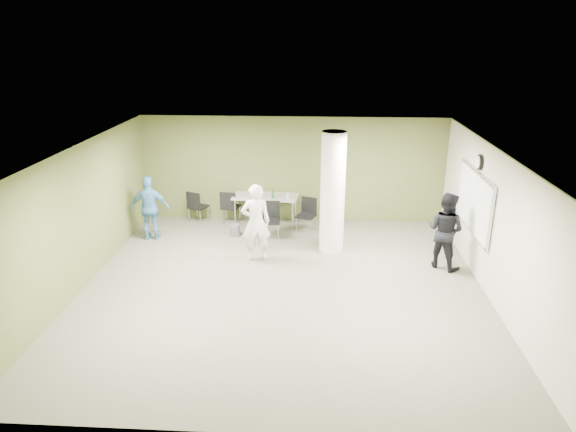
# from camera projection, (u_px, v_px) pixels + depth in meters

# --- Properties ---
(floor) EXTENTS (8.00, 8.00, 0.00)m
(floor) POSITION_uv_depth(u_px,v_px,m) (283.00, 288.00, 10.32)
(floor) COLOR #565444
(floor) RESTS_ON ground
(ceiling) EXTENTS (8.00, 8.00, 0.00)m
(ceiling) POSITION_uv_depth(u_px,v_px,m) (283.00, 151.00, 9.36)
(ceiling) COLOR white
(ceiling) RESTS_ON wall_back
(wall_back) EXTENTS (8.00, 2.80, 0.02)m
(wall_back) POSITION_uv_depth(u_px,v_px,m) (293.00, 170.00, 13.60)
(wall_back) COLOR #525A2A
(wall_back) RESTS_ON floor
(wall_left) EXTENTS (0.02, 8.00, 2.80)m
(wall_left) POSITION_uv_depth(u_px,v_px,m) (80.00, 218.00, 10.06)
(wall_left) COLOR #525A2A
(wall_left) RESTS_ON floor
(wall_right_cream) EXTENTS (0.02, 8.00, 2.80)m
(wall_right_cream) POSITION_uv_depth(u_px,v_px,m) (495.00, 227.00, 9.62)
(wall_right_cream) COLOR #C0B49F
(wall_right_cream) RESTS_ON floor
(column) EXTENTS (0.56, 0.56, 2.80)m
(column) POSITION_uv_depth(u_px,v_px,m) (333.00, 193.00, 11.66)
(column) COLOR silver
(column) RESTS_ON floor
(whiteboard) EXTENTS (0.05, 2.30, 1.30)m
(whiteboard) POSITION_uv_depth(u_px,v_px,m) (474.00, 202.00, 10.72)
(whiteboard) COLOR silver
(whiteboard) RESTS_ON wall_right_cream
(wall_clock) EXTENTS (0.06, 0.32, 0.32)m
(wall_clock) POSITION_uv_depth(u_px,v_px,m) (479.00, 162.00, 10.43)
(wall_clock) COLOR black
(wall_clock) RESTS_ON wall_right_cream
(folding_table) EXTENTS (1.73, 0.86, 1.05)m
(folding_table) POSITION_uv_depth(u_px,v_px,m) (266.00, 198.00, 13.43)
(folding_table) COLOR #979691
(folding_table) RESTS_ON floor
(wastebasket) EXTENTS (0.26, 0.26, 0.30)m
(wastebasket) POSITION_uv_depth(u_px,v_px,m) (235.00, 230.00, 12.88)
(wastebasket) COLOR #4C4C4C
(wastebasket) RESTS_ON floor
(chair_back_left) EXTENTS (0.57, 0.57, 0.88)m
(chair_back_left) POSITION_uv_depth(u_px,v_px,m) (196.00, 205.00, 13.64)
(chair_back_left) COLOR black
(chair_back_left) RESTS_ON floor
(chair_back_right) EXTENTS (0.52, 0.52, 0.90)m
(chair_back_right) POSITION_uv_depth(u_px,v_px,m) (229.00, 205.00, 13.58)
(chair_back_right) COLOR black
(chair_back_right) RESTS_ON floor
(chair_table_left) EXTENTS (0.46, 0.46, 0.90)m
(chair_table_left) POSITION_uv_depth(u_px,v_px,m) (271.00, 217.00, 12.71)
(chair_table_left) COLOR black
(chair_table_left) RESTS_ON floor
(chair_table_right) EXTENTS (0.57, 0.57, 0.87)m
(chair_table_right) POSITION_uv_depth(u_px,v_px,m) (307.00, 212.00, 13.09)
(chair_table_right) COLOR black
(chair_table_right) RESTS_ON floor
(woman_white) EXTENTS (0.72, 0.56, 1.76)m
(woman_white) POSITION_uv_depth(u_px,v_px,m) (256.00, 222.00, 11.32)
(woman_white) COLOR silver
(woman_white) RESTS_ON floor
(man_black) EXTENTS (1.04, 1.01, 1.69)m
(man_black) POSITION_uv_depth(u_px,v_px,m) (445.00, 230.00, 10.97)
(man_black) COLOR black
(man_black) RESTS_ON floor
(man_blue) EXTENTS (0.96, 0.46, 1.60)m
(man_blue) POSITION_uv_depth(u_px,v_px,m) (150.00, 208.00, 12.46)
(man_blue) COLOR teal
(man_blue) RESTS_ON floor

